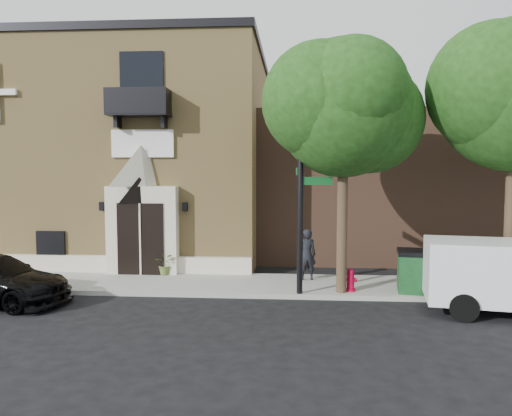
{
  "coord_description": "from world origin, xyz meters",
  "views": [
    {
      "loc": [
        4.48,
        -14.99,
        4.02
      ],
      "look_at": [
        3.22,
        2.0,
        2.64
      ],
      "focal_mm": 35.0,
      "sensor_mm": 36.0,
      "label": 1
    }
  ],
  "objects_px": {
    "fire_hydrant": "(351,280)",
    "street_sign": "(301,184)",
    "pedestrian_near": "(307,254)",
    "dumpster": "(431,271)"
  },
  "relations": [
    {
      "from": "fire_hydrant",
      "to": "street_sign",
      "type": "bearing_deg",
      "value": -166.61
    },
    {
      "from": "street_sign",
      "to": "fire_hydrant",
      "type": "distance_m",
      "value": 3.44
    },
    {
      "from": "street_sign",
      "to": "pedestrian_near",
      "type": "height_order",
      "value": "street_sign"
    },
    {
      "from": "dumpster",
      "to": "street_sign",
      "type": "bearing_deg",
      "value": -165.69
    },
    {
      "from": "fire_hydrant",
      "to": "dumpster",
      "type": "height_order",
      "value": "dumpster"
    },
    {
      "from": "dumpster",
      "to": "pedestrian_near",
      "type": "relative_size",
      "value": 1.21
    },
    {
      "from": "street_sign",
      "to": "dumpster",
      "type": "xyz_separation_m",
      "value": [
        4.04,
        0.41,
        -2.72
      ]
    },
    {
      "from": "fire_hydrant",
      "to": "pedestrian_near",
      "type": "height_order",
      "value": "pedestrian_near"
    },
    {
      "from": "fire_hydrant",
      "to": "pedestrian_near",
      "type": "bearing_deg",
      "value": 131.58
    },
    {
      "from": "street_sign",
      "to": "pedestrian_near",
      "type": "xyz_separation_m",
      "value": [
        0.25,
        1.88,
        -2.5
      ]
    }
  ]
}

